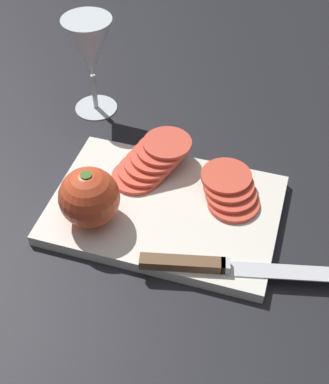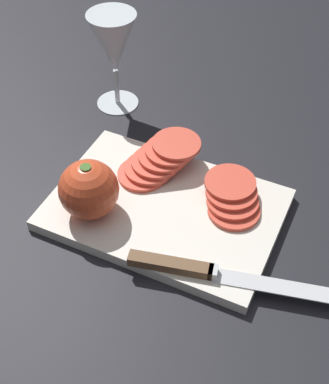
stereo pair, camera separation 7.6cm
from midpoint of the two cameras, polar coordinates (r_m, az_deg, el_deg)
name	(u,v)px [view 2 (the right image)]	position (r m, az deg, el deg)	size (l,w,h in m)	color
ground_plane	(168,215)	(0.79, 3.12, -2.58)	(3.00, 3.00, 0.00)	black
cutting_board	(165,210)	(0.79, 2.76, -2.12)	(0.33, 0.23, 0.02)	silver
wine_glass	(114,46)	(0.93, -3.07, 15.16)	(0.08, 0.08, 0.17)	silver
whole_tomato	(89,190)	(0.74, -5.23, 0.12)	(0.09, 0.09, 0.09)	#DB4C28
knife	(197,270)	(0.70, 6.62, -8.44)	(0.29, 0.09, 0.01)	silver
tomato_slice_stack_near	(232,197)	(0.78, 9.96, -0.62)	(0.10, 0.11, 0.03)	#DB4C38
tomato_slice_stack_far	(159,159)	(0.82, 2.08, 3.41)	(0.11, 0.13, 0.04)	#DB4C38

